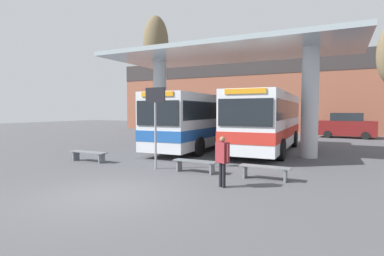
% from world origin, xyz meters
% --- Properties ---
extents(ground_plane, '(100.00, 100.00, 0.00)m').
position_xyz_m(ground_plane, '(0.00, 0.00, 0.00)').
color(ground_plane, '#4C4C51').
extents(townhouse_backdrop, '(40.00, 0.58, 8.23)m').
position_xyz_m(townhouse_backdrop, '(0.00, 26.12, 4.80)').
color(townhouse_backdrop, brown).
rests_on(townhouse_backdrop, ground_plane).
extents(station_canopy, '(13.84, 6.03, 5.73)m').
position_xyz_m(station_canopy, '(0.00, 9.64, 4.83)').
color(station_canopy, silver).
rests_on(station_canopy, ground_plane).
extents(transit_bus_left_bay, '(2.92, 10.84, 3.27)m').
position_xyz_m(transit_bus_left_bay, '(-2.01, 10.76, 1.82)').
color(transit_bus_left_bay, silver).
rests_on(transit_bus_left_bay, ground_plane).
extents(transit_bus_center_bay, '(3.07, 10.16, 3.33)m').
position_xyz_m(transit_bus_center_bay, '(1.98, 11.08, 1.86)').
color(transit_bus_center_bay, silver).
rests_on(transit_bus_center_bay, ground_plane).
extents(waiting_bench_near_pillar, '(1.74, 0.44, 0.46)m').
position_xyz_m(waiting_bench_near_pillar, '(0.89, 3.79, 0.34)').
color(waiting_bench_near_pillar, slate).
rests_on(waiting_bench_near_pillar, ground_plane).
extents(waiting_bench_mid_platform, '(2.00, 0.44, 0.46)m').
position_xyz_m(waiting_bench_mid_platform, '(-4.61, 3.79, 0.35)').
color(waiting_bench_mid_platform, slate).
rests_on(waiting_bench_mid_platform, ground_plane).
extents(waiting_bench_far_platform, '(1.72, 0.44, 0.46)m').
position_xyz_m(waiting_bench_far_platform, '(3.53, 3.79, 0.34)').
color(waiting_bench_far_platform, slate).
rests_on(waiting_bench_far_platform, ground_plane).
extents(info_sign_platform, '(0.90, 0.09, 3.28)m').
position_xyz_m(info_sign_platform, '(-0.86, 3.73, 2.32)').
color(info_sign_platform, gray).
rests_on(info_sign_platform, ground_plane).
extents(pedestrian_waiting, '(0.55, 0.39, 1.57)m').
position_xyz_m(pedestrian_waiting, '(2.59, 2.18, 0.96)').
color(pedestrian_waiting, black).
rests_on(pedestrian_waiting, ground_plane).
extents(poplar_tree_behind_left, '(2.37, 2.37, 11.15)m').
position_xyz_m(poplar_tree_behind_left, '(-9.78, 17.39, 8.41)').
color(poplar_tree_behind_left, '#473A2B').
rests_on(poplar_tree_behind_left, ground_plane).
extents(parked_car_street, '(4.69, 2.22, 2.17)m').
position_xyz_m(parked_car_street, '(6.30, 22.80, 1.04)').
color(parked_car_street, maroon).
rests_on(parked_car_street, ground_plane).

